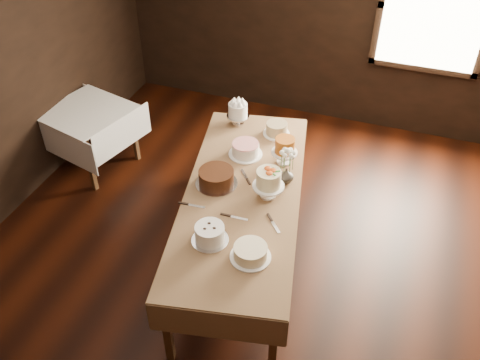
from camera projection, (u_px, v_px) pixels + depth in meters
The scene contains 20 objects.
floor at pixel (233, 270), 4.89m from camera, with size 5.00×6.00×0.01m, color black.
wall_back at pixel (319, 12), 6.20m from camera, with size 5.00×0.02×2.80m, color black.
window at pixel (435, 11), 5.69m from camera, with size 1.10×0.05×1.30m, color #FFEABF.
display_table at pixel (242, 198), 4.59m from camera, with size 1.48×2.71×0.79m.
side_table at pixel (87, 117), 5.79m from camera, with size 1.06×1.06×0.73m.
cake_meringue at pixel (238, 114), 5.34m from camera, with size 0.25×0.25×0.25m.
cake_speckled at pixel (277, 129), 5.23m from camera, with size 0.27×0.27×0.13m.
cake_lattice at pixel (246, 150), 4.96m from camera, with size 0.33×0.33×0.12m.
cake_caramel at pixel (284, 152), 4.82m from camera, with size 0.24×0.24×0.28m.
cake_chocolate at pixel (216, 178), 4.60m from camera, with size 0.38×0.38×0.15m.
cake_flowers at pixel (268, 185), 4.44m from camera, with size 0.28×0.28×0.28m.
cake_swirl at pixel (210, 234), 4.05m from camera, with size 0.30×0.30×0.15m.
cake_cream at pixel (250, 253), 3.93m from camera, with size 0.34×0.34×0.11m.
cake_server_a at pixel (239, 218), 4.29m from camera, with size 0.24×0.03×0.01m, color silver.
cake_server_b at pixel (275, 227), 4.21m from camera, with size 0.24×0.03×0.01m, color silver.
cake_server_c at pixel (244, 174), 4.75m from camera, with size 0.24×0.03×0.01m, color silver.
cake_server_d at pixel (284, 178), 4.71m from camera, with size 0.24×0.03×0.01m, color silver.
cake_server_e at pixel (197, 206), 4.41m from camera, with size 0.24×0.03×0.01m, color silver.
flower_vase at pixel (286, 175), 4.63m from camera, with size 0.13×0.13×0.14m, color #2D2823.
flower_bouquet at pixel (287, 158), 4.51m from camera, with size 0.14×0.14×0.20m, color white, non-canonical shape.
Camera 1 is at (1.16, -3.04, 3.75)m, focal length 38.79 mm.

